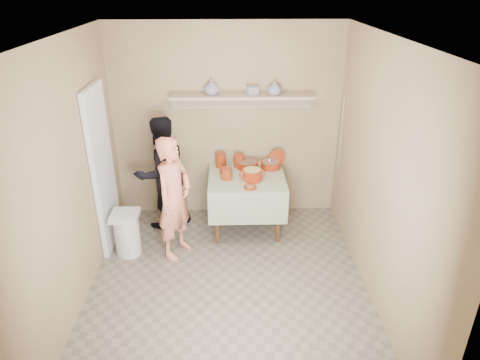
{
  "coord_description": "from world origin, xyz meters",
  "views": [
    {
      "loc": [
        0.03,
        -3.67,
        3.07
      ],
      "look_at": [
        0.15,
        0.75,
        0.95
      ],
      "focal_mm": 32.0,
      "sensor_mm": 36.0,
      "label": 1
    }
  ],
  "objects_px": {
    "person_helper": "(162,173)",
    "trash_bin": "(127,233)",
    "person_cook": "(174,198)",
    "cazuela_rice": "(252,174)",
    "serving_table": "(247,184)"
  },
  "relations": [
    {
      "from": "person_cook",
      "to": "cazuela_rice",
      "type": "relative_size",
      "value": 4.52
    },
    {
      "from": "serving_table",
      "to": "person_cook",
      "type": "bearing_deg",
      "value": -146.45
    },
    {
      "from": "person_cook",
      "to": "cazuela_rice",
      "type": "xyz_separation_m",
      "value": [
        0.92,
        0.43,
        0.1
      ]
    },
    {
      "from": "serving_table",
      "to": "cazuela_rice",
      "type": "xyz_separation_m",
      "value": [
        0.06,
        -0.14,
        0.2
      ]
    },
    {
      "from": "person_cook",
      "to": "serving_table",
      "type": "height_order",
      "value": "person_cook"
    },
    {
      "from": "person_cook",
      "to": "person_helper",
      "type": "relative_size",
      "value": 0.98
    },
    {
      "from": "cazuela_rice",
      "to": "trash_bin",
      "type": "relative_size",
      "value": 0.59
    },
    {
      "from": "serving_table",
      "to": "cazuela_rice",
      "type": "distance_m",
      "value": 0.26
    },
    {
      "from": "serving_table",
      "to": "trash_bin",
      "type": "distance_m",
      "value": 1.61
    },
    {
      "from": "person_cook",
      "to": "person_helper",
      "type": "xyz_separation_m",
      "value": [
        -0.24,
        0.68,
        0.01
      ]
    },
    {
      "from": "cazuela_rice",
      "to": "trash_bin",
      "type": "bearing_deg",
      "value": -163.84
    },
    {
      "from": "person_helper",
      "to": "serving_table",
      "type": "distance_m",
      "value": 1.11
    },
    {
      "from": "person_cook",
      "to": "cazuela_rice",
      "type": "distance_m",
      "value": 1.03
    },
    {
      "from": "person_helper",
      "to": "trash_bin",
      "type": "height_order",
      "value": "person_helper"
    },
    {
      "from": "person_helper",
      "to": "serving_table",
      "type": "xyz_separation_m",
      "value": [
        1.1,
        -0.11,
        -0.11
      ]
    }
  ]
}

